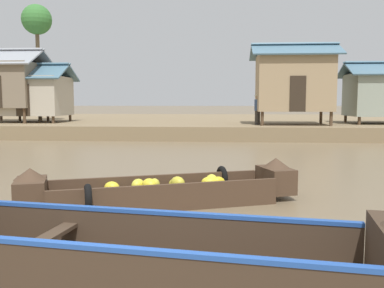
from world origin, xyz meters
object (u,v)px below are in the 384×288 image
at_px(vendor_person, 258,107).
at_px(stilt_house_mid_right, 294,82).
at_px(banana_boat, 164,190).
at_px(stilt_house_left, 11,84).
at_px(viewer_boat, 131,251).
at_px(stilt_house_mid_left, 35,95).
at_px(palm_tree_mid, 37,22).

bearing_deg(vendor_person, stilt_house_mid_right, 3.19).
bearing_deg(banana_boat, stilt_house_left, 124.82).
xyz_separation_m(viewer_boat, stilt_house_left, (-11.73, 20.11, 2.65)).
bearing_deg(viewer_boat, stilt_house_mid_right, 75.84).
height_order(stilt_house_mid_left, palm_tree_mid, palm_tree_mid).
relative_size(stilt_house_mid_right, vendor_person, 2.75).
xyz_separation_m(banana_boat, stilt_house_mid_right, (4.81, 15.20, 2.71)).
xyz_separation_m(stilt_house_mid_right, palm_tree_mid, (-15.42, 3.17, 3.88)).
relative_size(stilt_house_mid_left, stilt_house_mid_right, 0.96).
xyz_separation_m(banana_boat, palm_tree_mid, (-10.61, 18.37, 6.59)).
xyz_separation_m(viewer_boat, stilt_house_mid_left, (-10.28, 20.13, 2.03)).
distance_m(stilt_house_left, vendor_person, 14.68).
distance_m(banana_boat, stilt_house_mid_right, 16.18).
height_order(viewer_boat, palm_tree_mid, palm_tree_mid).
bearing_deg(viewer_boat, stilt_house_mid_left, 117.06).
relative_size(viewer_boat, stilt_house_left, 1.48).
distance_m(stilt_house_mid_left, palm_tree_mid, 4.84).
height_order(stilt_house_left, palm_tree_mid, palm_tree_mid).
distance_m(banana_boat, viewer_boat, 3.40).
relative_size(viewer_boat, stilt_house_mid_right, 1.42).
height_order(viewer_boat, vendor_person, vendor_person).
xyz_separation_m(banana_boat, vendor_person, (2.91, 15.10, 1.36)).
bearing_deg(stilt_house_left, stilt_house_mid_left, 0.82).
distance_m(banana_boat, vendor_person, 15.44).
distance_m(viewer_boat, vendor_person, 18.76).
height_order(viewer_boat, stilt_house_mid_left, stilt_house_mid_left).
height_order(stilt_house_left, stilt_house_mid_right, stilt_house_left).
bearing_deg(banana_boat, palm_tree_mid, 120.01).
bearing_deg(palm_tree_mid, vendor_person, -13.60).
distance_m(stilt_house_mid_left, stilt_house_mid_right, 15.07).
bearing_deg(palm_tree_mid, stilt_house_left, -121.13).
xyz_separation_m(stilt_house_mid_left, palm_tree_mid, (-0.44, 1.65, 4.53)).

